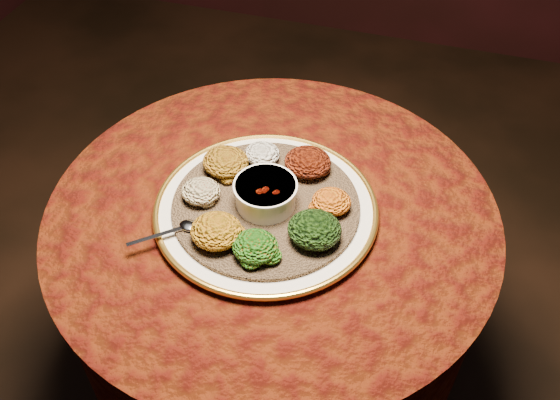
# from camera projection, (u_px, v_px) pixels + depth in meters

# --- Properties ---
(table) EXTENTS (0.96, 0.96, 0.73)m
(table) POSITION_uv_depth(u_px,v_px,m) (273.00, 263.00, 1.45)
(table) COLOR black
(table) RESTS_ON ground
(platter) EXTENTS (0.56, 0.56, 0.02)m
(platter) POSITION_uv_depth(u_px,v_px,m) (266.00, 209.00, 1.30)
(platter) COLOR silver
(platter) RESTS_ON table
(injera) EXTENTS (0.50, 0.50, 0.01)m
(injera) POSITION_uv_depth(u_px,v_px,m) (266.00, 205.00, 1.29)
(injera) COLOR brown
(injera) RESTS_ON platter
(stew_bowl) EXTENTS (0.13, 0.13, 0.05)m
(stew_bowl) POSITION_uv_depth(u_px,v_px,m) (266.00, 193.00, 1.27)
(stew_bowl) COLOR white
(stew_bowl) RESTS_ON injera
(spoon) EXTENTS (0.12, 0.10, 0.01)m
(spoon) POSITION_uv_depth(u_px,v_px,m) (184.00, 227.00, 1.24)
(spoon) COLOR silver
(spoon) RESTS_ON injera
(portion_ayib) EXTENTS (0.08, 0.07, 0.04)m
(portion_ayib) POSITION_uv_depth(u_px,v_px,m) (262.00, 154.00, 1.37)
(portion_ayib) COLOR silver
(portion_ayib) RESTS_ON injera
(portion_kitfo) EXTENTS (0.10, 0.10, 0.05)m
(portion_kitfo) POSITION_uv_depth(u_px,v_px,m) (308.00, 162.00, 1.34)
(portion_kitfo) COLOR black
(portion_kitfo) RESTS_ON injera
(portion_tikil) EXTENTS (0.08, 0.08, 0.04)m
(portion_tikil) POSITION_uv_depth(u_px,v_px,m) (332.00, 202.00, 1.27)
(portion_tikil) COLOR #B5870F
(portion_tikil) RESTS_ON injera
(portion_gomen) EXTENTS (0.11, 0.10, 0.05)m
(portion_gomen) POSITION_uv_depth(u_px,v_px,m) (315.00, 230.00, 1.21)
(portion_gomen) COLOR black
(portion_gomen) RESTS_ON injera
(portion_mixveg) EXTENTS (0.09, 0.08, 0.04)m
(portion_mixveg) POSITION_uv_depth(u_px,v_px,m) (255.00, 247.00, 1.18)
(portion_mixveg) COLOR #963209
(portion_mixveg) RESTS_ON injera
(portion_kik) EXTENTS (0.10, 0.10, 0.05)m
(portion_kik) POSITION_uv_depth(u_px,v_px,m) (216.00, 231.00, 1.20)
(portion_kik) COLOR #A9630E
(portion_kik) RESTS_ON injera
(portion_timatim) EXTENTS (0.08, 0.08, 0.04)m
(portion_timatim) POSITION_uv_depth(u_px,v_px,m) (201.00, 191.00, 1.29)
(portion_timatim) COLOR #720906
(portion_timatim) RESTS_ON injera
(portion_shiro) EXTENTS (0.10, 0.10, 0.05)m
(portion_shiro) POSITION_uv_depth(u_px,v_px,m) (226.00, 162.00, 1.34)
(portion_shiro) COLOR #835C0F
(portion_shiro) RESTS_ON injera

